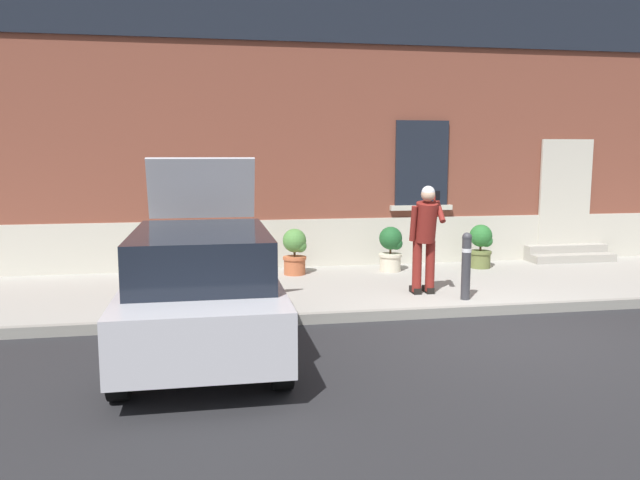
{
  "coord_description": "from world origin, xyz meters",
  "views": [
    {
      "loc": [
        -3.8,
        -7.46,
        2.38
      ],
      "look_at": [
        -2.16,
        1.6,
        1.1
      ],
      "focal_mm": 34.75,
      "sensor_mm": 36.0,
      "label": 1
    }
  ],
  "objects_px": {
    "bollard_far_left": "(262,270)",
    "planter_charcoal": "(194,252)",
    "planter_terracotta": "(295,250)",
    "planter_olive": "(481,245)",
    "person_on_phone": "(425,233)",
    "bollard_near_person": "(466,264)",
    "hatchback_car_silver": "(202,287)",
    "planter_cream": "(391,248)"
  },
  "relations": [
    {
      "from": "planter_charcoal",
      "to": "bollard_near_person",
      "type": "bearing_deg",
      "value": -32.48
    },
    {
      "from": "bollard_far_left",
      "to": "planter_charcoal",
      "type": "height_order",
      "value": "bollard_far_left"
    },
    {
      "from": "hatchback_car_silver",
      "to": "planter_terracotta",
      "type": "xyz_separation_m",
      "value": [
        1.66,
        3.84,
        -0.19
      ]
    },
    {
      "from": "person_on_phone",
      "to": "planter_charcoal",
      "type": "relative_size",
      "value": 2.03
    },
    {
      "from": "hatchback_car_silver",
      "to": "planter_cream",
      "type": "bearing_deg",
      "value": 47.54
    },
    {
      "from": "planter_charcoal",
      "to": "planter_terracotta",
      "type": "relative_size",
      "value": 1.0
    },
    {
      "from": "planter_charcoal",
      "to": "planter_terracotta",
      "type": "distance_m",
      "value": 1.86
    },
    {
      "from": "planter_cream",
      "to": "planter_olive",
      "type": "distance_m",
      "value": 1.85
    },
    {
      "from": "person_on_phone",
      "to": "planter_olive",
      "type": "height_order",
      "value": "person_on_phone"
    },
    {
      "from": "bollard_far_left",
      "to": "person_on_phone",
      "type": "distance_m",
      "value": 2.7
    },
    {
      "from": "hatchback_car_silver",
      "to": "planter_cream",
      "type": "height_order",
      "value": "hatchback_car_silver"
    },
    {
      "from": "person_on_phone",
      "to": "bollard_near_person",
      "type": "bearing_deg",
      "value": -33.05
    },
    {
      "from": "person_on_phone",
      "to": "planter_cream",
      "type": "relative_size",
      "value": 2.03
    },
    {
      "from": "bollard_near_person",
      "to": "hatchback_car_silver",
      "type": "bearing_deg",
      "value": -160.84
    },
    {
      "from": "bollard_near_person",
      "to": "planter_terracotta",
      "type": "height_order",
      "value": "bollard_near_person"
    },
    {
      "from": "planter_olive",
      "to": "bollard_near_person",
      "type": "bearing_deg",
      "value": -119.2
    },
    {
      "from": "hatchback_car_silver",
      "to": "planter_olive",
      "type": "distance_m",
      "value": 6.62
    },
    {
      "from": "bollard_far_left",
      "to": "planter_cream",
      "type": "relative_size",
      "value": 1.22
    },
    {
      "from": "planter_terracotta",
      "to": "planter_olive",
      "type": "relative_size",
      "value": 1.0
    },
    {
      "from": "planter_charcoal",
      "to": "hatchback_car_silver",
      "type": "bearing_deg",
      "value": -87.26
    },
    {
      "from": "hatchback_car_silver",
      "to": "bollard_far_left",
      "type": "xyz_separation_m",
      "value": [
        0.84,
        1.38,
        -0.09
      ]
    },
    {
      "from": "person_on_phone",
      "to": "planter_olive",
      "type": "bearing_deg",
      "value": 55.87
    },
    {
      "from": "planter_terracotta",
      "to": "planter_cream",
      "type": "xyz_separation_m",
      "value": [
        1.85,
        -0.0,
        0.0
      ]
    },
    {
      "from": "bollard_near_person",
      "to": "bollard_far_left",
      "type": "distance_m",
      "value": 3.13
    },
    {
      "from": "planter_olive",
      "to": "bollard_far_left",
      "type": "bearing_deg",
      "value": -151.15
    },
    {
      "from": "person_on_phone",
      "to": "planter_charcoal",
      "type": "height_order",
      "value": "person_on_phone"
    },
    {
      "from": "planter_terracotta",
      "to": "planter_olive",
      "type": "height_order",
      "value": "same"
    },
    {
      "from": "bollard_near_person",
      "to": "person_on_phone",
      "type": "height_order",
      "value": "person_on_phone"
    },
    {
      "from": "hatchback_car_silver",
      "to": "bollard_far_left",
      "type": "height_order",
      "value": "hatchback_car_silver"
    },
    {
      "from": "hatchback_car_silver",
      "to": "planter_olive",
      "type": "relative_size",
      "value": 4.73
    },
    {
      "from": "planter_charcoal",
      "to": "planter_cream",
      "type": "xyz_separation_m",
      "value": [
        3.71,
        -0.19,
        0.0
      ]
    },
    {
      "from": "hatchback_car_silver",
      "to": "bollard_near_person",
      "type": "height_order",
      "value": "hatchback_car_silver"
    },
    {
      "from": "person_on_phone",
      "to": "planter_charcoal",
      "type": "bearing_deg",
      "value": 157.84
    },
    {
      "from": "bollard_far_left",
      "to": "planter_cream",
      "type": "distance_m",
      "value": 3.63
    },
    {
      "from": "person_on_phone",
      "to": "planter_terracotta",
      "type": "relative_size",
      "value": 2.03
    },
    {
      "from": "hatchback_car_silver",
      "to": "planter_cream",
      "type": "distance_m",
      "value": 5.21
    },
    {
      "from": "bollard_near_person",
      "to": "bollard_far_left",
      "type": "bearing_deg",
      "value": 180.0
    },
    {
      "from": "bollard_near_person",
      "to": "person_on_phone",
      "type": "relative_size",
      "value": 0.6
    },
    {
      "from": "planter_terracotta",
      "to": "planter_cream",
      "type": "relative_size",
      "value": 1.0
    },
    {
      "from": "planter_terracotta",
      "to": "planter_olive",
      "type": "bearing_deg",
      "value": 0.46
    },
    {
      "from": "hatchback_car_silver",
      "to": "planter_terracotta",
      "type": "bearing_deg",
      "value": 66.64
    },
    {
      "from": "hatchback_car_silver",
      "to": "planter_terracotta",
      "type": "distance_m",
      "value": 4.19
    }
  ]
}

